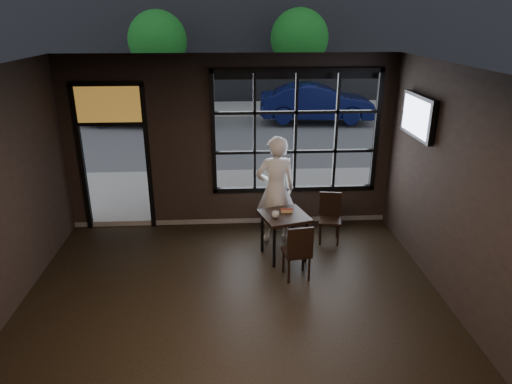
{
  "coord_description": "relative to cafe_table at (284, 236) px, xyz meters",
  "views": [
    {
      "loc": [
        0.0,
        -4.59,
        3.79
      ],
      "look_at": [
        0.4,
        2.2,
        1.15
      ],
      "focal_mm": 32.0,
      "sensor_mm": 36.0,
      "label": 1
    }
  ],
  "objects": [
    {
      "name": "stained_transom",
      "position": [
        -2.96,
        1.35,
        1.96
      ],
      "size": [
        1.2,
        0.06,
        0.7
      ],
      "primitive_type": "cube",
      "color": "orange",
      "rests_on": "ground"
    },
    {
      "name": "cafe_table",
      "position": [
        0.0,
        0.0,
        0.0
      ],
      "size": [
        0.88,
        0.88,
        0.77
      ],
      "primitive_type": "cube",
      "rotation": [
        0.0,
        0.0,
        0.28
      ],
      "color": "black",
      "rests_on": "floor"
    },
    {
      "name": "tree_right",
      "position": [
        2.12,
        13.14,
        2.52
      ],
      "size": [
        2.41,
        2.41,
        4.12
      ],
      "color": "#332114",
      "rests_on": "street_asphalt"
    },
    {
      "name": "street_asphalt",
      "position": [
        -0.86,
        21.85,
        -0.41
      ],
      "size": [
        60.0,
        41.0,
        0.04
      ],
      "primitive_type": "cube",
      "color": "#545456",
      "rests_on": "ground"
    },
    {
      "name": "maroon_car",
      "position": [
        -4.1,
        10.18,
        0.52
      ],
      "size": [
        4.98,
        2.73,
        1.6
      ],
      "primitive_type": "imported",
      "rotation": [
        0.0,
        0.0,
        1.38
      ],
      "color": "#450B10",
      "rests_on": "street_asphalt"
    },
    {
      "name": "navy_car",
      "position": [
        2.37,
        10.0,
        0.4
      ],
      "size": [
        4.26,
        1.74,
        1.37
      ],
      "primitive_type": "imported",
      "rotation": [
        0.0,
        0.0,
        1.5
      ],
      "color": "#080D35",
      "rests_on": "street_asphalt"
    },
    {
      "name": "hotdog",
      "position": [
        0.05,
        0.09,
        0.41
      ],
      "size": [
        0.2,
        0.09,
        0.06
      ],
      "primitive_type": null,
      "rotation": [
        0.0,
        0.0,
        -0.03
      ],
      "color": "tan",
      "rests_on": "cafe_table"
    },
    {
      "name": "floor",
      "position": [
        -0.86,
        -2.15,
        -0.4
      ],
      "size": [
        6.0,
        7.0,
        0.02
      ],
      "primitive_type": "cube",
      "color": "black",
      "rests_on": "ground"
    },
    {
      "name": "man",
      "position": [
        -0.08,
        0.62,
        0.58
      ],
      "size": [
        0.76,
        0.55,
        1.92
      ],
      "primitive_type": "imported",
      "rotation": [
        0.0,
        0.0,
        3.28
      ],
      "color": "silver",
      "rests_on": "floor"
    },
    {
      "name": "chair_window",
      "position": [
        0.87,
        0.5,
        0.05
      ],
      "size": [
        0.44,
        0.44,
        0.88
      ],
      "primitive_type": "cube",
      "rotation": [
        0.0,
        0.0,
        -0.17
      ],
      "color": "black",
      "rests_on": "floor"
    },
    {
      "name": "cup",
      "position": [
        -0.15,
        -0.1,
        0.43
      ],
      "size": [
        0.16,
        0.16,
        0.1
      ],
      "primitive_type": "imported",
      "rotation": [
        0.0,
        0.0,
        0.39
      ],
      "color": "silver",
      "rests_on": "cafe_table"
    },
    {
      "name": "wall_right",
      "position": [
        2.14,
        -2.15,
        1.21
      ],
      "size": [
        0.04,
        7.0,
        3.2
      ],
      "primitive_type": "cube",
      "color": "black",
      "rests_on": "ground"
    },
    {
      "name": "tree_left",
      "position": [
        -3.69,
        12.85,
        2.46
      ],
      "size": [
        2.37,
        2.37,
        4.04
      ],
      "color": "#332114",
      "rests_on": "street_asphalt"
    },
    {
      "name": "ceiling",
      "position": [
        -0.86,
        -2.15,
        2.82
      ],
      "size": [
        6.0,
        7.0,
        0.02
      ],
      "primitive_type": "cube",
      "color": "black",
      "rests_on": "ground"
    },
    {
      "name": "window_frame",
      "position": [
        0.34,
        1.35,
        1.41
      ],
      "size": [
        3.06,
        0.12,
        2.28
      ],
      "primitive_type": "cube",
      "color": "black",
      "rests_on": "ground"
    },
    {
      "name": "tv",
      "position": [
        2.07,
        0.12,
        1.94
      ],
      "size": [
        0.13,
        1.13,
        0.66
      ],
      "primitive_type": "cube",
      "color": "black",
      "rests_on": "wall_right"
    },
    {
      "name": "chair_near",
      "position": [
        0.12,
        -0.64,
        0.07
      ],
      "size": [
        0.44,
        0.44,
        0.91
      ],
      "primitive_type": "cube",
      "rotation": [
        0.0,
        0.0,
        3.28
      ],
      "color": "black",
      "rests_on": "floor"
    }
  ]
}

